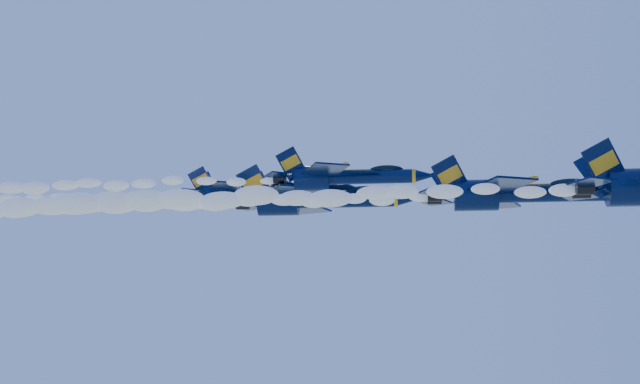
# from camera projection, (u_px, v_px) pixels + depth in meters

# --- Properties ---
(smoke_trail_jet_lead) EXTENTS (41.76, 1.96, 1.76)m
(smoke_trail_jet_lead) POSITION_uv_depth(u_px,v_px,m) (305.00, 197.00, 70.14)
(smoke_trail_jet_lead) COLOR white
(jet_second) EXTENTS (17.54, 14.39, 6.52)m
(jet_second) POSITION_uv_depth(u_px,v_px,m) (517.00, 193.00, 75.95)
(jet_second) COLOR #041035
(smoke_trail_jet_second) EXTENTS (41.76, 1.81, 1.63)m
(smoke_trail_jet_second) POSITION_uv_depth(u_px,v_px,m) (191.00, 204.00, 78.64)
(smoke_trail_jet_second) COLOR white
(jet_third) EXTENTS (15.98, 13.11, 5.94)m
(jet_third) POSITION_uv_depth(u_px,v_px,m) (344.00, 177.00, 87.21)
(jet_third) COLOR #041035
(smoke_trail_jet_third) EXTENTS (41.76, 1.65, 1.49)m
(smoke_trail_jet_third) POSITION_uv_depth(u_px,v_px,m) (71.00, 186.00, 89.85)
(smoke_trail_jet_third) COLOR white
(jet_fourth) EXTENTS (19.94, 16.36, 7.41)m
(jet_fourth) POSITION_uv_depth(u_px,v_px,m) (316.00, 199.00, 94.11)
(jet_fourth) COLOR #041035
(smoke_trail_jet_fourth) EXTENTS (41.76, 2.06, 1.86)m
(smoke_trail_jet_fourth) POSITION_uv_depth(u_px,v_px,m) (47.00, 208.00, 96.90)
(smoke_trail_jet_fourth) COLOR white
(jet_fifth) EXTENTS (16.33, 13.39, 6.07)m
(jet_fifth) POSITION_uv_depth(u_px,v_px,m) (248.00, 193.00, 102.05)
(jet_fifth) COLOR #041035
(smoke_trail_jet_fifth) EXTENTS (41.76, 1.69, 1.52)m
(smoke_trail_jet_fifth) POSITION_uv_depth(u_px,v_px,m) (14.00, 200.00, 104.70)
(smoke_trail_jet_fifth) COLOR white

